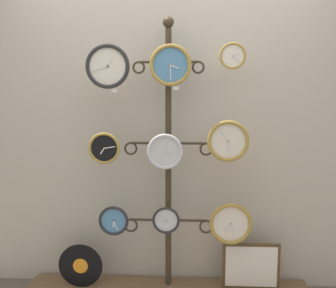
{
  "coord_description": "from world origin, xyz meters",
  "views": [
    {
      "loc": [
        0.15,
        -2.54,
        1.59
      ],
      "look_at": [
        0.0,
        0.36,
        1.19
      ],
      "focal_mm": 42.0,
      "sensor_mm": 36.0,
      "label": 1
    }
  ],
  "objects_px": {
    "clock_top_left": "(108,66)",
    "vinyl_record": "(81,266)",
    "clock_bottom_right": "(231,224)",
    "display_stand": "(168,196)",
    "clock_bottom_center": "(166,220)",
    "picture_frame": "(251,266)",
    "clock_top_right": "(233,56)",
    "clock_bottom_left": "(114,221)",
    "clock_middle_right": "(228,141)",
    "clock_middle_center": "(165,152)",
    "clock_top_center": "(171,65)",
    "clock_middle_left": "(104,148)"
  },
  "relations": [
    {
      "from": "clock_top_left",
      "to": "clock_top_center",
      "type": "xyz_separation_m",
      "value": [
        0.45,
        0.02,
        0.01
      ]
    },
    {
      "from": "clock_bottom_center",
      "to": "display_stand",
      "type": "bearing_deg",
      "value": 83.89
    },
    {
      "from": "clock_top_center",
      "to": "clock_bottom_right",
      "type": "height_order",
      "value": "clock_top_center"
    },
    {
      "from": "display_stand",
      "to": "clock_top_left",
      "type": "height_order",
      "value": "display_stand"
    },
    {
      "from": "clock_middle_center",
      "to": "clock_middle_right",
      "type": "xyz_separation_m",
      "value": [
        0.46,
        -0.01,
        0.08
      ]
    },
    {
      "from": "clock_top_right",
      "to": "clock_middle_center",
      "type": "bearing_deg",
      "value": -177.47
    },
    {
      "from": "picture_frame",
      "to": "clock_middle_right",
      "type": "bearing_deg",
      "value": -160.83
    },
    {
      "from": "clock_top_center",
      "to": "clock_middle_center",
      "type": "height_order",
      "value": "clock_top_center"
    },
    {
      "from": "display_stand",
      "to": "clock_middle_left",
      "type": "distance_m",
      "value": 0.62
    },
    {
      "from": "clock_top_left",
      "to": "clock_top_right",
      "type": "relative_size",
      "value": 1.68
    },
    {
      "from": "clock_top_center",
      "to": "clock_middle_center",
      "type": "relative_size",
      "value": 1.13
    },
    {
      "from": "clock_middle_center",
      "to": "vinyl_record",
      "type": "height_order",
      "value": "clock_middle_center"
    },
    {
      "from": "clock_top_left",
      "to": "clock_top_right",
      "type": "bearing_deg",
      "value": 2.32
    },
    {
      "from": "clock_top_center",
      "to": "clock_bottom_center",
      "type": "bearing_deg",
      "value": -158.7
    },
    {
      "from": "picture_frame",
      "to": "vinyl_record",
      "type": "bearing_deg",
      "value": -178.14
    },
    {
      "from": "display_stand",
      "to": "clock_bottom_left",
      "type": "bearing_deg",
      "value": -169.03
    },
    {
      "from": "display_stand",
      "to": "clock_middle_left",
      "type": "relative_size",
      "value": 8.97
    },
    {
      "from": "clock_top_center",
      "to": "clock_middle_center",
      "type": "bearing_deg",
      "value": -172.13
    },
    {
      "from": "clock_middle_left",
      "to": "vinyl_record",
      "type": "relative_size",
      "value": 0.68
    },
    {
      "from": "clock_top_center",
      "to": "clock_middle_left",
      "type": "xyz_separation_m",
      "value": [
        -0.49,
        -0.0,
        -0.61
      ]
    },
    {
      "from": "clock_bottom_center",
      "to": "clock_bottom_right",
      "type": "bearing_deg",
      "value": -0.26
    },
    {
      "from": "picture_frame",
      "to": "clock_top_right",
      "type": "bearing_deg",
      "value": -168.31
    },
    {
      "from": "clock_bottom_left",
      "to": "clock_bottom_right",
      "type": "height_order",
      "value": "clock_bottom_right"
    },
    {
      "from": "clock_top_center",
      "to": "display_stand",
      "type": "bearing_deg",
      "value": 102.0
    },
    {
      "from": "clock_middle_right",
      "to": "picture_frame",
      "type": "relative_size",
      "value": 0.69
    },
    {
      "from": "picture_frame",
      "to": "clock_top_left",
      "type": "bearing_deg",
      "value": -176.09
    },
    {
      "from": "clock_middle_center",
      "to": "clock_middle_right",
      "type": "height_order",
      "value": "clock_middle_right"
    },
    {
      "from": "display_stand",
      "to": "clock_bottom_center",
      "type": "relative_size",
      "value": 10.22
    },
    {
      "from": "clock_bottom_center",
      "to": "clock_middle_right",
      "type": "bearing_deg",
      "value": -0.65
    },
    {
      "from": "clock_top_center",
      "to": "clock_bottom_center",
      "type": "height_order",
      "value": "clock_top_center"
    },
    {
      "from": "clock_bottom_right",
      "to": "vinyl_record",
      "type": "bearing_deg",
      "value": 178.77
    },
    {
      "from": "clock_middle_right",
      "to": "picture_frame",
      "type": "bearing_deg",
      "value": 19.17
    },
    {
      "from": "display_stand",
      "to": "clock_bottom_center",
      "type": "height_order",
      "value": "display_stand"
    },
    {
      "from": "clock_top_left",
      "to": "vinyl_record",
      "type": "distance_m",
      "value": 1.55
    },
    {
      "from": "clock_top_right",
      "to": "clock_bottom_right",
      "type": "bearing_deg",
      "value": -74.44
    },
    {
      "from": "clock_top_right",
      "to": "picture_frame",
      "type": "relative_size",
      "value": 0.43
    },
    {
      "from": "clock_bottom_left",
      "to": "clock_middle_right",
      "type": "bearing_deg",
      "value": -2.23
    },
    {
      "from": "clock_top_right",
      "to": "clock_bottom_center",
      "type": "relative_size",
      "value": 0.92
    },
    {
      "from": "display_stand",
      "to": "vinyl_record",
      "type": "xyz_separation_m",
      "value": [
        -0.68,
        -0.09,
        -0.55
      ]
    },
    {
      "from": "clock_bottom_center",
      "to": "vinyl_record",
      "type": "bearing_deg",
      "value": 178.06
    },
    {
      "from": "clock_bottom_right",
      "to": "clock_middle_left",
      "type": "bearing_deg",
      "value": 179.26
    },
    {
      "from": "clock_top_center",
      "to": "clock_bottom_right",
      "type": "relative_size",
      "value": 0.94
    },
    {
      "from": "vinyl_record",
      "to": "picture_frame",
      "type": "relative_size",
      "value": 0.79
    },
    {
      "from": "vinyl_record",
      "to": "clock_top_right",
      "type": "bearing_deg",
      "value": 0.28
    },
    {
      "from": "clock_middle_right",
      "to": "clock_bottom_right",
      "type": "height_order",
      "value": "clock_middle_right"
    },
    {
      "from": "clock_top_left",
      "to": "vinyl_record",
      "type": "height_order",
      "value": "clock_top_left"
    },
    {
      "from": "clock_middle_right",
      "to": "vinyl_record",
      "type": "bearing_deg",
      "value": 178.58
    },
    {
      "from": "clock_top_left",
      "to": "clock_middle_center",
      "type": "height_order",
      "value": "clock_top_left"
    },
    {
      "from": "display_stand",
      "to": "clock_middle_right",
      "type": "relative_size",
      "value": 7.0
    },
    {
      "from": "clock_middle_left",
      "to": "clock_bottom_right",
      "type": "distance_m",
      "value": 1.1
    }
  ]
}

